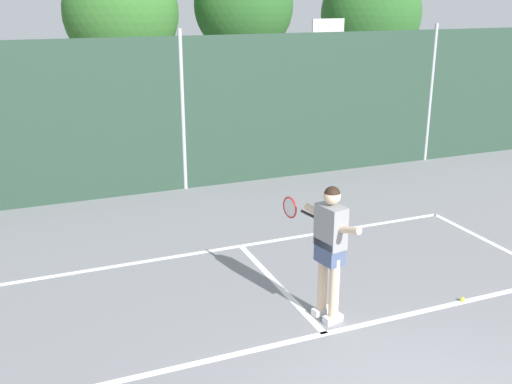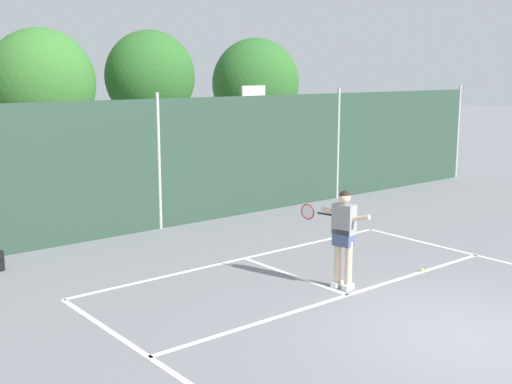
# 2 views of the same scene
# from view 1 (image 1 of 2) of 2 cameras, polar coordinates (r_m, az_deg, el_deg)

# --- Properties ---
(chainlink_fence) EXTENTS (26.09, 0.09, 3.47)m
(chainlink_fence) POSITION_cam_1_polar(r_m,az_deg,el_deg) (13.01, -7.03, 7.34)
(chainlink_fence) COLOR #284233
(chainlink_fence) RESTS_ON ground
(basketball_hoop) EXTENTS (0.90, 0.67, 3.55)m
(basketball_hoop) POSITION_cam_1_polar(r_m,az_deg,el_deg) (15.98, 6.73, 11.74)
(basketball_hoop) COLOR yellow
(basketball_hoop) RESTS_ON ground
(treeline_backdrop) EXTENTS (24.90, 3.58, 5.56)m
(treeline_backdrop) POSITION_cam_1_polar(r_m,az_deg,el_deg) (20.87, -13.58, 16.16)
(treeline_backdrop) COLOR brown
(treeline_backdrop) RESTS_ON ground
(tennis_player) EXTENTS (0.44, 1.40, 1.85)m
(tennis_player) POSITION_cam_1_polar(r_m,az_deg,el_deg) (7.71, 7.05, -4.72)
(tennis_player) COLOR silver
(tennis_player) RESTS_ON ground
(tennis_ball) EXTENTS (0.07, 0.07, 0.07)m
(tennis_ball) POSITION_cam_1_polar(r_m,az_deg,el_deg) (9.01, 19.17, -9.69)
(tennis_ball) COLOR #CCE033
(tennis_ball) RESTS_ON ground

